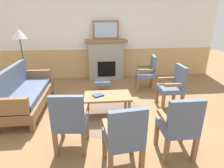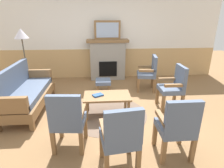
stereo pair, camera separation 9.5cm
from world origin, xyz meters
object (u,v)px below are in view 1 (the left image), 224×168
object	(u,v)px
armchair_corner_left	(70,119)
floor_lamp_by_couch	(20,38)
framed_picture	(106,30)
couch	(26,94)
fireplace	(106,59)
coffee_table	(108,98)
armchair_by_window_left	(148,71)
footstool	(102,83)
book_on_table	(98,95)
armchair_front_left	(124,136)
armchair_near_fireplace	(174,85)
armchair_front_center	(179,125)

from	to	relation	value
armchair_corner_left	floor_lamp_by_couch	bearing A→B (deg)	120.07
framed_picture	couch	distance (m)	2.99
fireplace	coffee_table	xyz separation A→B (m)	(-0.13, -2.36, -0.27)
armchair_by_window_left	armchair_corner_left	bearing A→B (deg)	-128.46
coffee_table	armchair_by_window_left	distance (m)	1.77
armchair_corner_left	footstool	bearing A→B (deg)	75.35
book_on_table	armchair_front_left	size ratio (longest dim) A/B	0.21
book_on_table	footstool	distance (m)	1.23
framed_picture	armchair_by_window_left	distance (m)	1.83
armchair_front_left	floor_lamp_by_couch	world-z (taller)	floor_lamp_by_couch
armchair_by_window_left	armchair_front_left	distance (m)	3.01
floor_lamp_by_couch	armchair_near_fireplace	bearing A→B (deg)	-19.91
framed_picture	armchair_near_fireplace	distance (m)	2.75
armchair_by_window_left	framed_picture	bearing A→B (deg)	135.28
book_on_table	couch	bearing A→B (deg)	167.26
armchair_front_center	armchair_corner_left	size ratio (longest dim) A/B	1.00
coffee_table	fireplace	bearing A→B (deg)	86.91
framed_picture	coffee_table	size ratio (longest dim) A/B	0.83
armchair_by_window_left	armchair_front_center	bearing A→B (deg)	-96.10
armchair_near_fireplace	book_on_table	bearing A→B (deg)	-172.69
fireplace	framed_picture	bearing A→B (deg)	90.00
armchair_by_window_left	armchair_front_center	distance (m)	2.64
fireplace	book_on_table	size ratio (longest dim) A/B	6.29
armchair_front_center	couch	bearing A→B (deg)	148.02
framed_picture	armchair_by_window_left	size ratio (longest dim) A/B	0.82
fireplace	book_on_table	distance (m)	2.40
armchair_near_fireplace	armchair_by_window_left	size ratio (longest dim) A/B	1.00
footstool	armchair_front_left	xyz separation A→B (m)	(0.16, -2.71, 0.25)
framed_picture	couch	world-z (taller)	framed_picture
armchair_corner_left	armchair_front_left	bearing A→B (deg)	-32.14
coffee_table	footstool	xyz separation A→B (m)	(-0.05, 1.20, -0.10)
fireplace	floor_lamp_by_couch	distance (m)	2.53
couch	coffee_table	size ratio (longest dim) A/B	1.88
framed_picture	armchair_near_fireplace	size ratio (longest dim) A/B	0.82
framed_picture	couch	bearing A→B (deg)	-132.98
book_on_table	floor_lamp_by_couch	distance (m)	2.65
couch	armchair_corner_left	size ratio (longest dim) A/B	1.84
fireplace	floor_lamp_by_couch	world-z (taller)	floor_lamp_by_couch
footstool	armchair_front_center	size ratio (longest dim) A/B	0.41
footstool	armchair_near_fireplace	xyz separation A→B (m)	(1.54, -1.00, 0.25)
armchair_by_window_left	armchair_front_center	xyz separation A→B (m)	(-0.28, -2.62, 0.00)
coffee_table	armchair_front_center	bearing A→B (deg)	-55.18
book_on_table	footstool	size ratio (longest dim) A/B	0.52
couch	armchair_front_center	bearing A→B (deg)	-31.98
fireplace	framed_picture	size ratio (longest dim) A/B	1.62
fireplace	couch	bearing A→B (deg)	-132.99
framed_picture	armchair_front_center	distance (m)	3.92
couch	footstool	distance (m)	1.91
armchair_front_left	floor_lamp_by_couch	distance (m)	3.86
footstool	book_on_table	bearing A→B (deg)	-96.43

